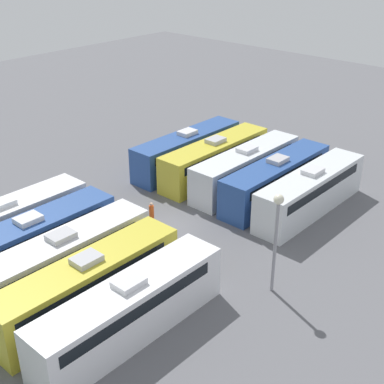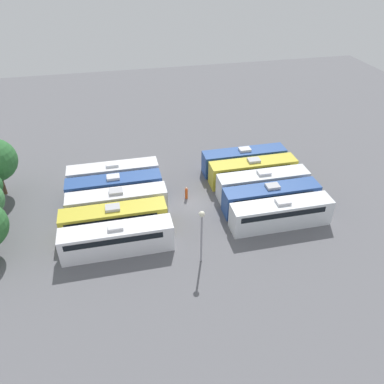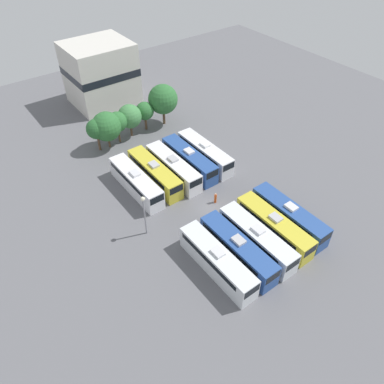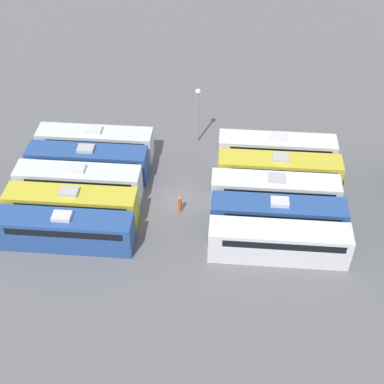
{
  "view_description": "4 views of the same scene",
  "coord_description": "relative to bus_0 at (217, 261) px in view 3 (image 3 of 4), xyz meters",
  "views": [
    {
      "loc": [
        -24.22,
        24.18,
        19.91
      ],
      "look_at": [
        -1.67,
        -0.75,
        3.24
      ],
      "focal_mm": 50.0,
      "sensor_mm": 36.0,
      "label": 1
    },
    {
      "loc": [
        -37.4,
        8.28,
        28.51
      ],
      "look_at": [
        -0.83,
        0.1,
        2.47
      ],
      "focal_mm": 35.0,
      "sensor_mm": 36.0,
      "label": 2
    },
    {
      "loc": [
        -25.62,
        -30.15,
        37.74
      ],
      "look_at": [
        -1.75,
        1.9,
        2.57
      ],
      "focal_mm": 35.0,
      "sensor_mm": 36.0,
      "label": 3
    },
    {
      "loc": [
        38.04,
        4.5,
        34.72
      ],
      "look_at": [
        0.67,
        1.42,
        1.79
      ],
      "focal_mm": 50.0,
      "sensor_mm": 36.0,
      "label": 4
    }
  ],
  "objects": [
    {
      "name": "ground_plane",
      "position": [
        6.29,
        9.23,
        -1.77
      ],
      "size": [
        117.97,
        117.97,
        0.0
      ],
      "primitive_type": "plane",
      "color": "slate"
    },
    {
      "name": "bus_0",
      "position": [
        0.0,
        0.0,
        0.0
      ],
      "size": [
        2.63,
        11.93,
        3.58
      ],
      "color": "silver",
      "rests_on": "ground_plane"
    },
    {
      "name": "bus_1",
      "position": [
        3.22,
        -0.08,
        0.0
      ],
      "size": [
        2.63,
        11.93,
        3.58
      ],
      "color": "#284C93",
      "rests_on": "ground_plane"
    },
    {
      "name": "bus_2",
      "position": [
        6.36,
        -0.23,
        0.0
      ],
      "size": [
        2.63,
        11.93,
        3.58
      ],
      "color": "silver",
      "rests_on": "ground_plane"
    },
    {
      "name": "bus_3",
      "position": [
        9.64,
        -0.08,
        0.0
      ],
      "size": [
        2.63,
        11.93,
        3.58
      ],
      "color": "gold",
      "rests_on": "ground_plane"
    },
    {
      "name": "bus_4",
      "position": [
        12.79,
        0.11,
        0.0
      ],
      "size": [
        2.63,
        11.93,
        3.58
      ],
      "color": "#284C93",
      "rests_on": "ground_plane"
    },
    {
      "name": "bus_5",
      "position": [
        -0.28,
        18.81,
        0.0
      ],
      "size": [
        2.63,
        11.93,
        3.58
      ],
      "color": "white",
      "rests_on": "ground_plane"
    },
    {
      "name": "bus_6",
      "position": [
        3.09,
        18.94,
        0.0
      ],
      "size": [
        2.63,
        11.93,
        3.58
      ],
      "color": "gold",
      "rests_on": "ground_plane"
    },
    {
      "name": "bus_7",
      "position": [
        6.23,
        18.4,
        0.0
      ],
      "size": [
        2.63,
        11.93,
        3.58
      ],
      "color": "silver",
      "rests_on": "ground_plane"
    },
    {
      "name": "bus_8",
      "position": [
        9.48,
        18.57,
        0.0
      ],
      "size": [
        2.63,
        11.93,
        3.58
      ],
      "color": "#284C93",
      "rests_on": "ground_plane"
    },
    {
      "name": "bus_9",
      "position": [
        12.67,
        18.53,
        0.0
      ],
      "size": [
        2.63,
        11.93,
        3.58
      ],
      "color": "silver",
      "rests_on": "ground_plane"
    },
    {
      "name": "worker_person",
      "position": [
        7.68,
        9.58,
        -0.96
      ],
      "size": [
        0.36,
        0.36,
        1.74
      ],
      "color": "#CC4C19",
      "rests_on": "ground_plane"
    },
    {
      "name": "light_pole",
      "position": [
        -3.68,
        10.4,
        2.78
      ],
      "size": [
        0.6,
        0.6,
        6.55
      ],
      "color": "gray",
      "rests_on": "ground_plane"
    },
    {
      "name": "tree_0",
      "position": [
        0.09,
        32.11,
        2.42
      ],
      "size": [
        3.45,
        3.45,
        5.95
      ],
      "color": "brown",
      "rests_on": "ground_plane"
    },
    {
      "name": "tree_1",
      "position": [
        1.88,
        31.91,
        2.37
      ],
      "size": [
        5.08,
        5.08,
        6.69
      ],
      "color": "brown",
      "rests_on": "ground_plane"
    },
    {
      "name": "tree_2",
      "position": [
        4.11,
        32.28,
        2.31
      ],
      "size": [
        3.54,
        3.54,
        5.87
      ],
      "color": "brown",
      "rests_on": "ground_plane"
    },
    {
      "name": "tree_3",
      "position": [
        6.85,
        32.8,
        2.19
      ],
      "size": [
        4.28,
        4.28,
        6.11
      ],
      "color": "brown",
      "rests_on": "ground_plane"
    },
    {
      "name": "tree_4",
      "position": [
        10.16,
        33.15,
        1.99
      ],
      "size": [
        3.34,
        3.34,
        5.46
      ],
      "color": "brown",
      "rests_on": "ground_plane"
    },
    {
      "name": "tree_5",
      "position": [
        13.99,
        32.79,
        3.32
      ],
      "size": [
        5.48,
        5.48,
        7.85
      ],
      "color": "brown",
      "rests_on": "ground_plane"
    },
    {
      "name": "depot_building",
      "position": [
        8.93,
        47.77,
        4.36
      ],
      "size": [
        12.35,
        10.95,
        12.13
      ],
      "color": "beige",
      "rests_on": "ground_plane"
    }
  ]
}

